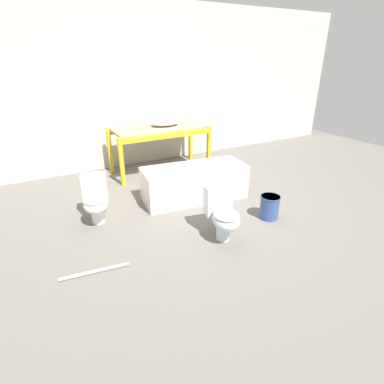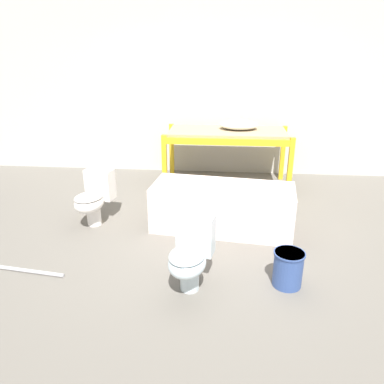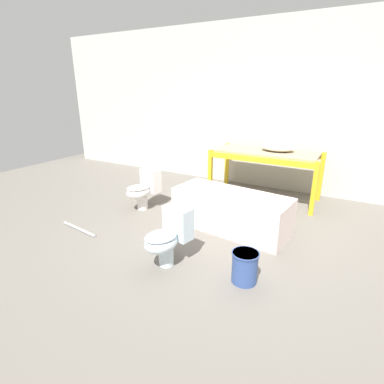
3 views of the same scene
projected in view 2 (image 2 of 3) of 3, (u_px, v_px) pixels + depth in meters
name	position (u px, v px, depth m)	size (l,w,h in m)	color
ground_plane	(213.00, 231.00, 4.57)	(12.00, 12.00, 0.00)	#666059
warehouse_wall_rear	(220.00, 78.00, 6.11)	(10.80, 0.08, 3.20)	beige
shelving_rack	(227.00, 138.00, 5.74)	(1.91, 0.86, 0.90)	gold
sink_basin	(239.00, 125.00, 5.73)	(0.59, 0.42, 0.22)	silver
bathtub_main	(222.00, 204.00, 4.52)	(1.75, 0.85, 0.56)	silver
toilet_near	(94.00, 197.00, 4.64)	(0.45, 0.64, 0.66)	white
toilet_far	(191.00, 253.00, 3.39)	(0.45, 0.64, 0.66)	silver
bucket_white	(288.00, 268.00, 3.48)	(0.29, 0.29, 0.35)	#334C8C
loose_pipe	(30.00, 271.00, 3.73)	(0.75, 0.13, 0.04)	#B7B7BC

